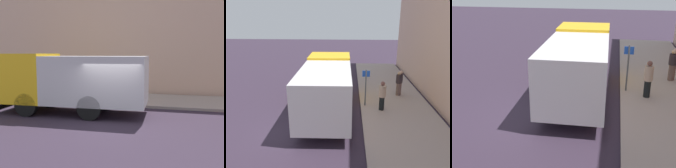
% 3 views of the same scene
% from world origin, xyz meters
% --- Properties ---
extents(ground, '(80.00, 80.00, 0.00)m').
position_xyz_m(ground, '(0.00, 0.00, 0.00)').
color(ground, '#302434').
extents(sidewalk, '(4.20, 30.00, 0.14)m').
position_xyz_m(sidewalk, '(5.10, 0.00, 0.07)').
color(sidewalk, '#A2918B').
rests_on(sidewalk, ground).
extents(building_facade, '(0.50, 30.00, 10.38)m').
position_xyz_m(building_facade, '(7.70, 0.00, 5.19)').
color(building_facade, '#D5AA92').
rests_on(building_facade, ground).
extents(large_utility_truck, '(2.70, 7.26, 2.93)m').
position_xyz_m(large_utility_truck, '(1.07, 2.27, 1.66)').
color(large_utility_truck, yellow).
rests_on(large_utility_truck, ground).
extents(pedestrian_walking, '(0.50, 0.50, 1.65)m').
position_xyz_m(pedestrian_walking, '(5.60, 5.03, 1.01)').
color(pedestrian_walking, brown).
rests_on(pedestrian_walking, sidewalk).
extents(pedestrian_standing, '(0.47, 0.47, 1.70)m').
position_xyz_m(pedestrian_standing, '(4.16, 2.55, 1.03)').
color(pedestrian_standing, black).
rests_on(pedestrian_standing, sidewalk).
extents(pedestrian_third, '(0.45, 0.45, 1.69)m').
position_xyz_m(pedestrian_third, '(5.70, 5.15, 1.05)').
color(pedestrian_third, brown).
rests_on(pedestrian_third, sidewalk).
extents(street_sign_post, '(0.44, 0.08, 2.22)m').
position_xyz_m(street_sign_post, '(3.26, 3.17, 1.47)').
color(street_sign_post, '#4C5156').
rests_on(street_sign_post, sidewalk).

